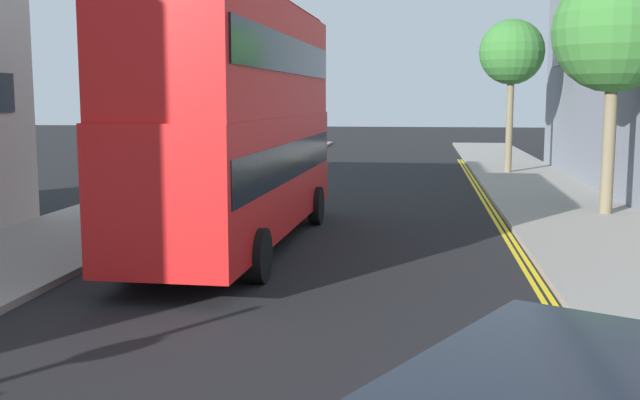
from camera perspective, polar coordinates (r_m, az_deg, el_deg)
sidewalk_right at (r=17.93m, az=21.66°, el=-3.69°), size 4.00×80.00×0.14m
sidewalk_left at (r=19.40m, az=-18.92°, el=-2.73°), size 4.00×80.00×0.14m
kerb_line_outer at (r=15.61m, az=15.91°, el=-5.32°), size 0.10×56.00×0.01m
kerb_line_inner at (r=15.59m, az=15.32°, el=-5.32°), size 0.10×56.00×0.01m
double_decker_bus_away at (r=17.46m, az=-6.15°, el=6.30°), size 2.99×10.86×5.64m
street_tree_near at (r=34.88m, az=14.29°, el=10.70°), size 2.86×2.86×6.75m
street_tree_mid at (r=23.16m, az=21.36°, el=11.75°), size 3.46×3.46×6.91m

